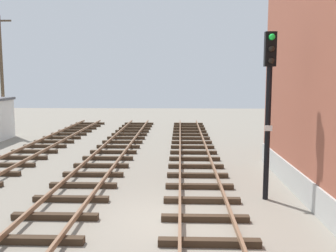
# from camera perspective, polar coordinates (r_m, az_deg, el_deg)

# --- Properties ---
(ground_plane) EXTENTS (80.00, 80.00, 0.00)m
(ground_plane) POSITION_cam_1_polar(r_m,az_deg,el_deg) (11.05, 0.38, -14.21)
(ground_plane) COLOR gray
(track_near_building) EXTENTS (2.50, 45.98, 0.32)m
(track_near_building) POSITION_cam_1_polar(r_m,az_deg,el_deg) (11.02, 5.66, -13.58)
(track_near_building) COLOR #38281C
(track_near_building) RESTS_ON ground
(track_centre) EXTENTS (2.50, 45.98, 0.32)m
(track_centre) POSITION_cam_1_polar(r_m,az_deg,el_deg) (11.57, -16.77, -12.84)
(track_centre) COLOR #38281C
(track_centre) RESTS_ON ground
(signal_mast) EXTENTS (0.36, 0.40, 5.52)m
(signal_mast) POSITION_cam_1_polar(r_m,az_deg,el_deg) (12.66, 15.05, 4.36)
(signal_mast) COLOR black
(signal_mast) RESTS_ON ground
(utility_pole_far) EXTENTS (1.80, 0.24, 8.55)m
(utility_pole_far) POSITION_cam_1_polar(r_m,az_deg,el_deg) (30.39, -23.94, 7.47)
(utility_pole_far) COLOR brown
(utility_pole_far) RESTS_ON ground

